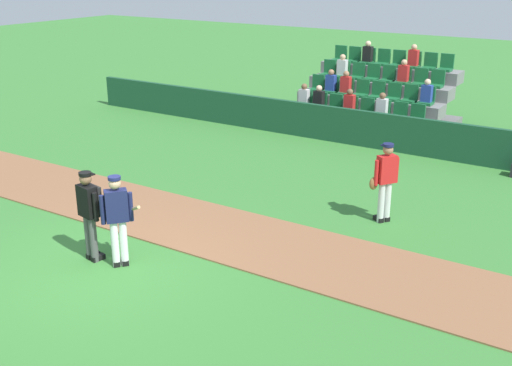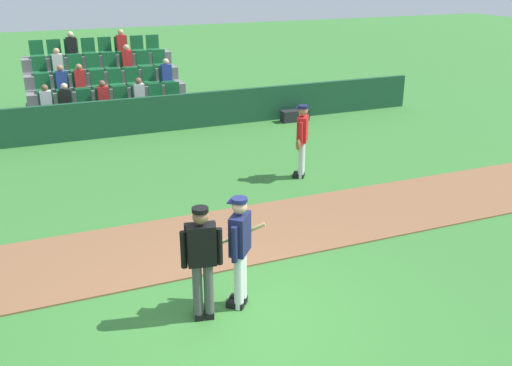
# 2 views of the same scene
# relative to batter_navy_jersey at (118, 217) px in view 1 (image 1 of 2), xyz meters

# --- Properties ---
(ground_plane) EXTENTS (80.00, 80.00, 0.00)m
(ground_plane) POSITION_rel_batter_navy_jersey_xyz_m (-0.10, -0.35, -0.97)
(ground_plane) COLOR #387A33
(infield_dirt_path) EXTENTS (28.00, 2.40, 0.03)m
(infield_dirt_path) POSITION_rel_batter_navy_jersey_xyz_m (-0.10, 2.23, -0.95)
(infield_dirt_path) COLOR brown
(infield_dirt_path) RESTS_ON ground
(dugout_fence) EXTENTS (20.00, 0.16, 1.10)m
(dugout_fence) POSITION_rel_batter_navy_jersey_xyz_m (-0.10, 9.79, -0.42)
(dugout_fence) COLOR #19472D
(dugout_fence) RESTS_ON ground
(stadium_bleachers) EXTENTS (5.00, 3.80, 2.70)m
(stadium_bleachers) POSITION_rel_batter_navy_jersey_xyz_m (-0.11, 12.08, -0.21)
(stadium_bleachers) COLOR slate
(stadium_bleachers) RESTS_ON ground
(batter_navy_jersey) EXTENTS (0.76, 0.67, 1.76)m
(batter_navy_jersey) POSITION_rel_batter_navy_jersey_xyz_m (0.00, 0.00, 0.00)
(batter_navy_jersey) COLOR white
(batter_navy_jersey) RESTS_ON ground
(umpire_home_plate) EXTENTS (0.58, 0.36, 1.76)m
(umpire_home_plate) POSITION_rel_batter_navy_jersey_xyz_m (-0.61, -0.10, 0.03)
(umpire_home_plate) COLOR #4C4C4C
(umpire_home_plate) RESTS_ON ground
(runner_red_jersey) EXTENTS (0.51, 0.56, 1.76)m
(runner_red_jersey) POSITION_rel_batter_navy_jersey_xyz_m (3.30, 4.60, -0.01)
(runner_red_jersey) COLOR silver
(runner_red_jersey) RESTS_ON ground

